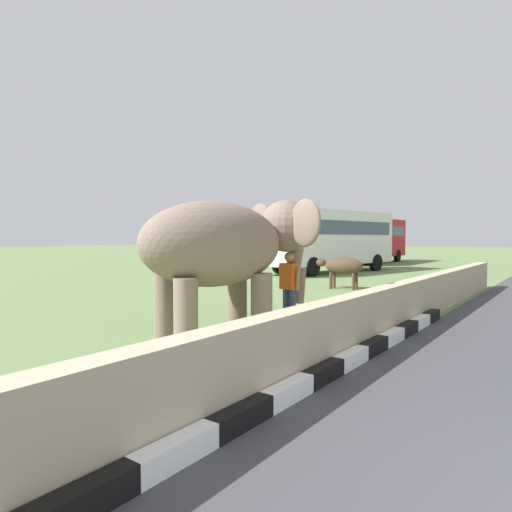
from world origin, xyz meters
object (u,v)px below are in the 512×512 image
(cow_near, at_px, (342,266))
(elephant, at_px, (229,246))
(bus_red, at_px, (370,237))
(person_handler, at_px, (289,284))
(bus_white, at_px, (330,236))

(cow_near, bearing_deg, elephant, -169.67)
(bus_red, xyz_separation_m, cow_near, (-17.67, -5.97, -1.21))
(person_handler, height_order, bus_red, bus_red)
(elephant, relative_size, bus_white, 0.43)
(elephant, xyz_separation_m, bus_red, (26.36, 7.55, 0.27))
(elephant, distance_m, cow_near, 8.89)
(bus_white, relative_size, bus_red, 0.99)
(person_handler, bearing_deg, bus_white, 23.50)
(person_handler, distance_m, bus_white, 15.81)
(elephant, bearing_deg, cow_near, 10.33)
(bus_white, height_order, cow_near, bus_white)
(person_handler, xyz_separation_m, bus_white, (14.46, 6.29, 1.16))
(person_handler, distance_m, cow_near, 7.54)
(elephant, xyz_separation_m, person_handler, (1.46, -0.53, -0.88))
(person_handler, relative_size, cow_near, 0.87)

